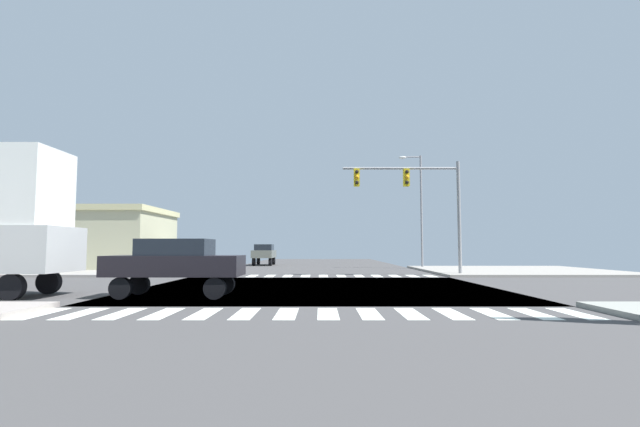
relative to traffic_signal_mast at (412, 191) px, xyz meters
name	(u,v)px	position (x,y,z in m)	size (l,w,h in m)	color
ground	(317,288)	(-5.47, -7.69, -4.90)	(90.00, 90.00, 0.05)	#403E3F
sidewalk_corner_ne	(512,270)	(7.53, 4.31, -4.81)	(12.00, 12.00, 0.14)	gray
sidewalk_corner_nw	(122,271)	(-18.47, 4.31, -4.81)	(12.00, 12.00, 0.14)	gray
crosswalk_near	(305,314)	(-5.72, -14.99, -4.87)	(13.50, 2.00, 0.01)	white
crosswalk_far	(313,276)	(-5.72, -0.39, -4.87)	(13.50, 2.00, 0.01)	white
traffic_signal_mast	(412,191)	(0.00, 0.00, 0.00)	(6.80, 0.55, 6.59)	gray
street_lamp	(416,201)	(2.18, 8.80, 0.29)	(1.78, 0.32, 8.72)	gray
bank_building	(57,239)	(-24.58, 7.40, -2.64)	(16.62, 8.00, 4.45)	#B0AE8B
sedan_queued_2	(262,253)	(-10.47, 15.22, -3.76)	(1.80, 4.30, 1.88)	black
sedan_middle_4	(174,262)	(-10.14, -11.19, -3.76)	(4.30, 1.80, 1.88)	black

